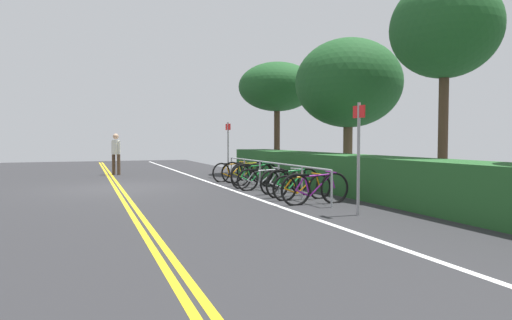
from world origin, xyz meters
TOP-DOWN VIEW (x-y plane):
  - ground_plane at (0.00, 0.00)m, footprint 36.44×11.89m
  - centre_line_yellow_inner at (0.00, -0.08)m, footprint 32.80×0.10m
  - centre_line_yellow_outer at (0.00, 0.08)m, footprint 32.80×0.10m
  - bike_lane_stripe_white at (0.00, 3.10)m, footprint 32.80×0.12m
  - bike_rack at (2.19, 4.12)m, footprint 7.28×0.05m
  - bicycle_0 at (-0.86, 4.01)m, footprint 0.53×1.66m
  - bicycle_1 at (-0.13, 4.25)m, footprint 0.57×1.70m
  - bicycle_2 at (0.56, 4.21)m, footprint 0.60×1.68m
  - bicycle_3 at (1.38, 4.00)m, footprint 0.60×1.78m
  - bicycle_4 at (2.12, 3.98)m, footprint 0.46×1.69m
  - bicycle_5 at (3.01, 4.26)m, footprint 0.62×1.70m
  - bicycle_6 at (3.75, 4.17)m, footprint 0.62×1.78m
  - bicycle_7 at (4.44, 4.09)m, footprint 0.46×1.64m
  - bicycle_8 at (5.24, 4.02)m, footprint 0.46×1.77m
  - pedestrian at (-5.41, 0.29)m, footprint 0.39×0.35m
  - sign_post_near at (-2.42, 4.30)m, footprint 0.36×0.10m
  - sign_post_far at (6.87, 4.08)m, footprint 0.36×0.06m
  - hedge_backdrop at (3.69, 6.00)m, footprint 16.23×1.37m
  - tree_near_left at (-3.46, 6.84)m, footprint 3.32×3.32m
  - tree_mid at (1.22, 7.43)m, footprint 3.59×3.59m
  - tree_far_right at (5.24, 7.72)m, footprint 2.76×2.76m

SIDE VIEW (x-z plane):
  - ground_plane at x=0.00m, z-range -0.05..0.00m
  - centre_line_yellow_inner at x=0.00m, z-range 0.00..0.00m
  - centre_line_yellow_outer at x=0.00m, z-range 0.00..0.00m
  - bike_lane_stripe_white at x=0.00m, z-range 0.00..0.00m
  - bicycle_7 at x=4.44m, z-range -0.02..0.65m
  - bicycle_4 at x=2.12m, z-range -0.02..0.67m
  - bicycle_5 at x=3.01m, z-range -0.02..0.68m
  - bicycle_0 at x=-0.86m, z-range -0.02..0.70m
  - bicycle_8 at x=5.24m, z-range -0.02..0.75m
  - bicycle_1 at x=-0.13m, z-range -0.02..0.75m
  - bicycle_6 at x=3.75m, z-range -0.02..0.76m
  - bicycle_2 at x=0.56m, z-range -0.02..0.76m
  - bicycle_3 at x=1.38m, z-range -0.02..0.76m
  - hedge_backdrop at x=3.69m, z-range 0.00..1.06m
  - bike_rack at x=2.19m, z-range 0.21..1.05m
  - pedestrian at x=-5.41m, z-range 0.14..1.87m
  - sign_post_near at x=-2.42m, z-range 0.23..2.39m
  - sign_post_far at x=6.87m, z-range 0.23..2.44m
  - tree_mid at x=1.22m, z-range 0.94..5.82m
  - tree_near_left at x=-3.46m, z-range 1.34..6.14m
  - tree_far_right at x=5.24m, z-range 1.50..7.11m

